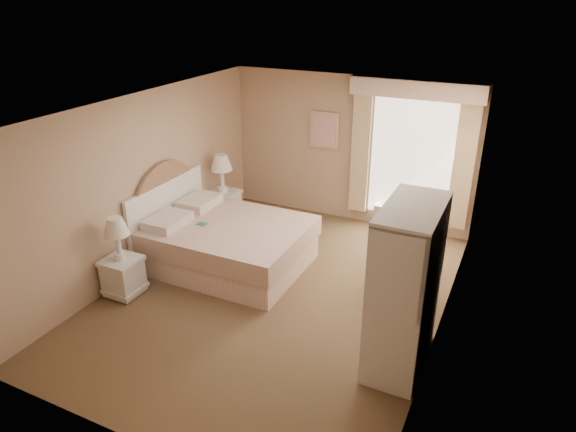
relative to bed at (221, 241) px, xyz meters
The scene contains 9 objects.
room 1.47m from the bed, 19.45° to the right, with size 4.21×5.51×2.51m.
window 3.28m from the bed, 46.25° to the left, with size 2.05×0.22×2.51m.
framed_art 2.68m from the bed, 74.03° to the left, with size 0.52×0.04×0.62m.
bed is the anchor object (origin of this frame).
nightstand_near 1.47m from the bed, 119.60° to the right, with size 0.46×0.46×1.11m.
nightstand_far 1.42m from the bed, 120.72° to the left, with size 0.50×0.50×1.22m.
round_table 2.86m from the bed, 16.25° to the left, with size 0.63×0.63×0.66m.
cafe_chair 2.44m from the bed, 16.32° to the left, with size 0.52×0.52×0.84m.
armoire 3.12m from the bed, 19.03° to the right, with size 0.56×1.12×1.86m.
Camera 1 is at (2.66, -5.24, 3.80)m, focal length 32.00 mm.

